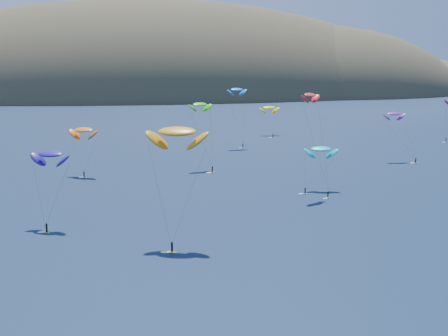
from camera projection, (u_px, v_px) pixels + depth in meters
island at (172, 104)px, 629.74m from camera, size 730.00×300.00×210.00m
kitesurfer_1 at (84, 130)px, 189.35m from camera, size 10.41×10.63×16.53m
kitesurfer_2 at (177, 131)px, 119.18m from camera, size 12.61×13.08×24.70m
kitesurfer_3 at (200, 105)px, 200.89m from camera, size 8.44×13.38×22.81m
kitesurfer_4 at (237, 90)px, 248.73m from camera, size 8.29×6.31×25.22m
kitesurfer_5 at (321, 149)px, 169.05m from camera, size 11.64×8.93×13.46m
kitesurfer_6 at (394, 114)px, 216.71m from camera, size 9.51×10.21×18.45m
kitesurfer_9 at (310, 95)px, 160.50m from camera, size 7.47×9.90×27.88m
kitesurfer_10 at (50, 154)px, 131.93m from camera, size 9.74×11.76×17.85m
kitesurfer_11 at (269, 108)px, 290.29m from camera, size 9.17×13.94×15.20m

